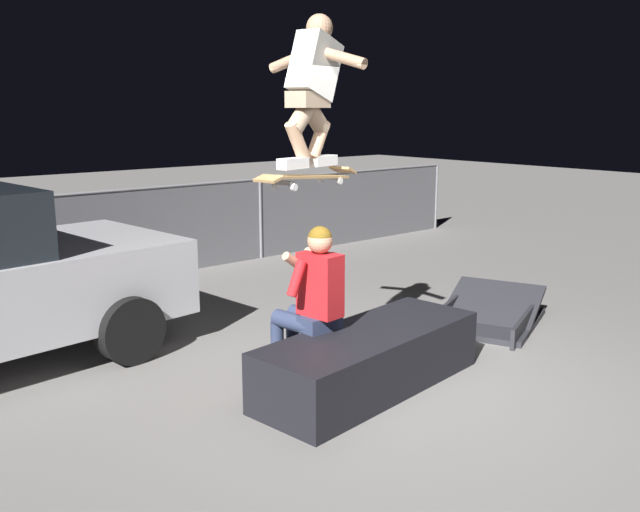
# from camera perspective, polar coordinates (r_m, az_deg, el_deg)

# --- Properties ---
(ground_plane) EXTENTS (40.00, 40.00, 0.00)m
(ground_plane) POSITION_cam_1_polar(r_m,az_deg,el_deg) (5.60, 6.59, -10.89)
(ground_plane) COLOR slate
(ledge_box_main) EXTENTS (2.12, 0.97, 0.47)m
(ledge_box_main) POSITION_cam_1_polar(r_m,az_deg,el_deg) (5.49, 4.19, -8.63)
(ledge_box_main) COLOR black
(ledge_box_main) RESTS_ON ground
(person_sitting_on_ledge) EXTENTS (0.60, 0.77, 1.31)m
(person_sitting_on_ledge) POSITION_cam_1_polar(r_m,az_deg,el_deg) (5.43, -0.82, -3.44)
(person_sitting_on_ledge) COLOR #2D3856
(person_sitting_on_ledge) RESTS_ON ground
(skateboard) EXTENTS (1.04, 0.41, 0.13)m
(skateboard) POSITION_cam_1_polar(r_m,az_deg,el_deg) (5.19, -0.99, 6.65)
(skateboard) COLOR #AD8451
(skater_airborne) EXTENTS (0.64, 0.88, 1.12)m
(skater_airborne) POSITION_cam_1_polar(r_m,az_deg,el_deg) (5.21, -0.62, 14.24)
(skater_airborne) COLOR white
(kicker_ramp) EXTENTS (1.52, 1.34, 0.42)m
(kicker_ramp) POSITION_cam_1_polar(r_m,az_deg,el_deg) (7.32, 13.93, -4.99)
(kicker_ramp) COLOR #28282D
(kicker_ramp) RESTS_ON ground
(fence_back) EXTENTS (12.05, 0.05, 1.20)m
(fence_back) POSITION_cam_1_polar(r_m,az_deg,el_deg) (9.13, -15.29, 2.06)
(fence_back) COLOR slate
(fence_back) RESTS_ON ground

